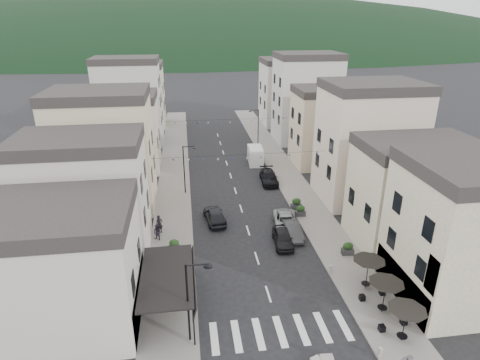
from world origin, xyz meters
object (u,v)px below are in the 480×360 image
object	(u,v)px
parked_car_b	(292,230)
parked_car_c	(286,221)
delivery_van	(255,155)
parked_car_d	(269,177)
pedestrian_b	(157,232)
parked_car_a	(283,238)
pedestrian_a	(159,224)
parked_car_e	(215,215)

from	to	relation	value
parked_car_b	parked_car_c	distance (m)	1.84
delivery_van	parked_car_d	bearing A→B (deg)	-82.35
parked_car_c	pedestrian_b	distance (m)	12.73
parked_car_b	parked_car_d	distance (m)	13.71
parked_car_a	pedestrian_b	distance (m)	11.85
parked_car_b	parked_car_c	xyz separation A→B (m)	(-0.21, 1.83, 0.02)
parked_car_a	pedestrian_a	size ratio (longest dim) A/B	2.21
parked_car_a	parked_car_e	distance (m)	7.98
parked_car_a	parked_car_c	world-z (taller)	parked_car_a
parked_car_b	parked_car_e	size ratio (longest dim) A/B	0.89
parked_car_e	parked_car_a	bearing A→B (deg)	130.98
parked_car_a	pedestrian_a	xyz separation A→B (m)	(-11.50, 3.60, 0.35)
parked_car_b	parked_car_d	size ratio (longest dim) A/B	0.82
parked_car_b	parked_car_c	size ratio (longest dim) A/B	0.82
parked_car_d	pedestrian_b	bearing A→B (deg)	-132.96
parked_car_c	pedestrian_b	xyz separation A→B (m)	(-12.69, -0.88, 0.23)
parked_car_e	parked_car_b	bearing A→B (deg)	143.62
parked_car_c	pedestrian_a	xyz separation A→B (m)	(-12.56, 0.48, 0.36)
parked_car_d	pedestrian_a	xyz separation A→B (m)	(-13.30, -11.40, 0.33)
parked_car_a	pedestrian_b	world-z (taller)	pedestrian_b
delivery_van	parked_car_b	bearing A→B (deg)	-85.67
pedestrian_a	pedestrian_b	bearing A→B (deg)	-118.01
delivery_van	pedestrian_b	bearing A→B (deg)	-117.74
parked_car_d	pedestrian_a	distance (m)	17.51
parked_car_c	delivery_van	size ratio (longest dim) A/B	0.97
parked_car_d	pedestrian_b	world-z (taller)	pedestrian_b
parked_car_a	delivery_van	bearing A→B (deg)	90.57
parked_car_e	pedestrian_b	xyz separation A→B (m)	(-5.69, -3.09, 0.14)
parked_car_c	pedestrian_b	size ratio (longest dim) A/B	3.12
parked_car_a	pedestrian_b	xyz separation A→B (m)	(-11.63, 2.23, 0.21)
parked_car_b	parked_car_e	bearing A→B (deg)	150.68
parked_car_b	parked_car_a	bearing A→B (deg)	-134.77
parked_car_c	delivery_van	bearing A→B (deg)	96.45
parked_car_d	pedestrian_b	xyz separation A→B (m)	(-13.43, -12.76, 0.19)
parked_car_e	pedestrian_b	distance (m)	6.47
parked_car_d	pedestrian_a	bearing A→B (deg)	-135.88
parked_car_a	parked_car_b	world-z (taller)	parked_car_a
parked_car_a	parked_car_d	world-z (taller)	parked_car_d
parked_car_b	pedestrian_a	world-z (taller)	pedestrian_a
pedestrian_a	pedestrian_b	world-z (taller)	pedestrian_a
pedestrian_a	pedestrian_b	xyz separation A→B (m)	(-0.14, -1.36, -0.14)
parked_car_c	pedestrian_b	bearing A→B (deg)	-168.62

